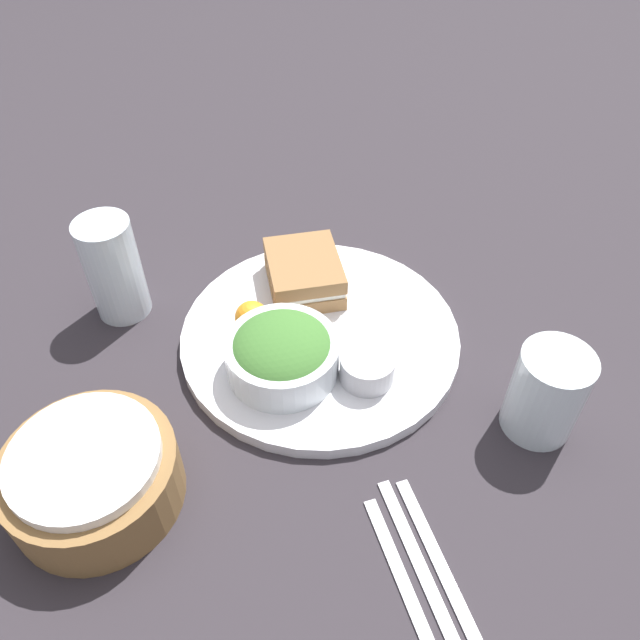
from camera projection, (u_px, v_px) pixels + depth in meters
The scene contains 12 objects.
ground_plane at pixel (320, 341), 0.77m from camera, with size 4.00×4.00×0.00m, color #2D282D.
plate at pixel (320, 336), 0.76m from camera, with size 0.34×0.34×0.02m, color silver.
sandwich at pixel (301, 274), 0.79m from camera, with size 0.11×0.09×0.05m.
salad_bowl at pixel (282, 353), 0.69m from camera, with size 0.13×0.13×0.06m.
dressing_cup at pixel (367, 368), 0.69m from camera, with size 0.06×0.06×0.03m, color #B7B7BC.
orange_wedge at pixel (252, 318), 0.74m from camera, with size 0.04×0.04×0.04m, color orange.
drink_glass at pixel (114, 269), 0.76m from camera, with size 0.07×0.07×0.14m, color silver.
bread_basket at pixel (93, 476), 0.60m from camera, with size 0.17×0.17×0.07m.
fork at pixel (445, 575), 0.56m from camera, with size 0.20×0.01×0.01m, color silver.
knife at pixel (427, 581), 0.56m from camera, with size 0.21×0.01×0.01m, color silver.
spoon at pixel (409, 587), 0.55m from camera, with size 0.18×0.01×0.01m, color silver.
water_glass at pixel (546, 393), 0.64m from camera, with size 0.08×0.08×0.11m, color silver.
Camera 1 is at (-0.50, 0.13, 0.56)m, focal length 35.00 mm.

